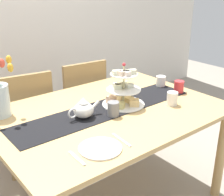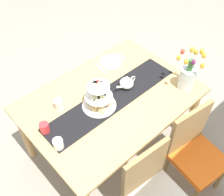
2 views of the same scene
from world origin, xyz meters
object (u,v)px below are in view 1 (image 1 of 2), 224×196
Objects in this scene: cream_jug at (161,81)px; mug_white_text at (172,99)px; chair_right at (80,102)px; fork_left at (77,158)px; tiered_cake_stand at (124,92)px; mug_orange at (179,87)px; knife_left at (121,140)px; teapot at (83,109)px; chair_left at (26,117)px; mug_grey at (113,109)px; dining_table at (108,123)px; dinner_plate_left at (100,148)px.

mug_white_text is at bearing -125.89° from cream_jug.
chair_right is at bearing 119.51° from cream_jug.
cream_jug reaches higher than fork_left.
mug_orange is (0.50, -0.08, -0.05)m from tiered_cake_stand.
cream_jug is at bearing 29.93° from knife_left.
teapot reaches higher than mug_orange.
chair_left reaches higher than knife_left.
mug_grey is (-0.30, -0.87, 0.31)m from chair_right.
mug_grey is at bearing -31.09° from teapot.
dining_table is at bearing 0.00° from teapot.
mug_grey is (-0.03, -0.10, 0.15)m from dining_table.
knife_left is (0.08, -1.15, 0.26)m from chair_left.
chair_right reaches higher than mug_grey.
dinner_plate_left is at bearing 180.00° from knife_left.
mug_grey is (0.16, -0.10, -0.01)m from teapot.
teapot reaches higher than knife_left.
cream_jug is 0.89× the size of mug_orange.
teapot is at bearing 148.91° from mug_grey.
dinner_plate_left is at bearing -118.01° from chair_right.
tiered_cake_stand is 3.20× the size of mug_grey.
mug_orange is (0.84, 0.29, 0.04)m from knife_left.
mug_grey reaches higher than cream_jug.
chair_right reaches higher than teapot.
chair_right is 9.58× the size of mug_grey.
mug_white_text reaches higher than dining_table.
mug_orange is at bearing -91.69° from cream_jug.
dinner_plate_left is 0.15m from fork_left.
dinner_plate_left is at bearing -167.98° from mug_white_text.
chair_left reaches higher than cream_jug.
chair_left is at bearing 179.95° from chair_right.
chair_right is 1.27m from knife_left.
dining_table is 0.66m from mug_orange.
mug_white_text is (0.69, -0.99, 0.31)m from chair_left.
chair_left is 1.24m from mug_white_text.
tiered_cake_stand is (-0.13, -0.78, 0.36)m from chair_right.
mug_grey is at bearing 31.05° from fork_left.
mug_orange reaches higher than dining_table.
cream_jug is (0.64, 0.11, 0.14)m from dining_table.
chair_left is at bearing 94.17° from knife_left.
mug_grey is at bearing 165.70° from mug_white_text.
cream_jug is at bearing 88.31° from mug_orange.
mug_white_text is (0.27, -0.21, -0.05)m from tiered_cake_stand.
knife_left is at bearing -160.84° from mug_orange.
dinner_plate_left is 2.42× the size of mug_white_text.
teapot is at bearing 174.39° from mug_orange.
chair_right is (0.27, 0.78, -0.16)m from dining_table.
dinner_plate_left is (-0.99, -0.48, -0.04)m from cream_jug.
dining_table is 5.09× the size of tiered_cake_stand.
chair_left is 2.99× the size of tiered_cake_stand.
mug_orange is at bearing -9.38° from tiered_cake_stand.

